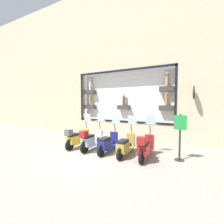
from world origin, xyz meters
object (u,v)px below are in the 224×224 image
(scooter_navy_2, at_px, (108,143))
(scooter_silver_3, at_px, (91,140))
(scooter_red_0, at_px, (145,147))
(scooter_olive_1, at_px, (125,146))
(shop_sign_post, at_px, (180,135))
(scooter_yellow_4, at_px, (77,138))

(scooter_navy_2, xyz_separation_m, scooter_silver_3, (-0.05, 0.85, 0.06))
(scooter_red_0, distance_m, scooter_silver_3, 2.54)
(scooter_olive_1, bearing_deg, scooter_navy_2, 89.93)
(scooter_olive_1, relative_size, scooter_navy_2, 1.00)
(scooter_navy_2, relative_size, shop_sign_post, 1.01)
(scooter_olive_1, xyz_separation_m, scooter_silver_3, (-0.05, 1.69, 0.06))
(scooter_red_0, xyz_separation_m, scooter_olive_1, (0.05, 0.85, -0.06))
(scooter_silver_3, distance_m, shop_sign_post, 3.79)
(scooter_silver_3, bearing_deg, scooter_navy_2, -86.34)
(scooter_red_0, height_order, scooter_yellow_4, scooter_red_0)
(scooter_navy_2, height_order, scooter_silver_3, scooter_silver_3)
(scooter_olive_1, distance_m, shop_sign_post, 2.15)
(scooter_silver_3, bearing_deg, scooter_olive_1, -88.21)
(scooter_olive_1, bearing_deg, shop_sign_post, -77.29)
(scooter_red_0, relative_size, scooter_navy_2, 1.01)
(scooter_red_0, relative_size, scooter_yellow_4, 1.00)
(scooter_yellow_4, height_order, shop_sign_post, shop_sign_post)
(scooter_silver_3, relative_size, scooter_yellow_4, 1.00)
(scooter_navy_2, relative_size, scooter_silver_3, 0.99)
(scooter_olive_1, relative_size, scooter_yellow_4, 1.00)
(scooter_yellow_4, xyz_separation_m, shop_sign_post, (0.52, -4.57, 0.49))
(scooter_red_0, height_order, scooter_olive_1, scooter_red_0)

